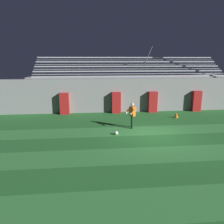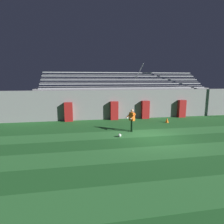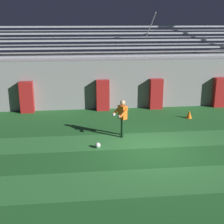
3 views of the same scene
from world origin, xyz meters
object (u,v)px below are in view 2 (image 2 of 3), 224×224
(traffic_cone, at_px, (167,120))
(padding_pillar_far_left, at_px, (69,112))
(padding_pillar_far_right, at_px, (182,109))
(padding_pillar_gate_right, at_px, (145,110))
(soccer_ball, at_px, (120,135))
(padding_pillar_gate_left, at_px, (114,111))
(goalkeeper, at_px, (132,119))

(traffic_cone, bearing_deg, padding_pillar_far_left, 166.96)
(traffic_cone, bearing_deg, padding_pillar_far_right, 38.34)
(padding_pillar_gate_right, xyz_separation_m, traffic_cone, (1.33, -2.01, -0.66))
(soccer_ball, bearing_deg, padding_pillar_far_right, 35.62)
(padding_pillar_far_left, relative_size, padding_pillar_far_right, 1.00)
(padding_pillar_gate_left, height_order, traffic_cone, padding_pillar_gate_left)
(goalkeeper, distance_m, traffic_cone, 4.57)
(padding_pillar_far_right, bearing_deg, goalkeeper, -146.52)
(padding_pillar_gate_left, xyz_separation_m, soccer_ball, (-0.64, -5.45, -0.76))
(padding_pillar_gate_left, distance_m, padding_pillar_far_left, 4.24)
(padding_pillar_far_left, xyz_separation_m, padding_pillar_far_right, (11.20, 0.00, 0.00))
(padding_pillar_gate_right, xyz_separation_m, padding_pillar_far_left, (-7.34, 0.00, 0.00))
(padding_pillar_gate_left, bearing_deg, soccer_ball, -96.71)
(goalkeeper, height_order, soccer_ball, goalkeeper)
(padding_pillar_gate_right, relative_size, traffic_cone, 4.15)
(padding_pillar_far_left, relative_size, goalkeeper, 1.04)
(padding_pillar_gate_left, xyz_separation_m, goalkeeper, (0.52, -4.26, 0.08))
(padding_pillar_gate_right, height_order, padding_pillar_far_right, same)
(padding_pillar_gate_left, distance_m, goalkeeper, 4.29)
(padding_pillar_far_left, height_order, traffic_cone, padding_pillar_far_left)
(padding_pillar_gate_right, height_order, goalkeeper, padding_pillar_gate_right)
(goalkeeper, bearing_deg, padding_pillar_far_left, 138.19)
(goalkeeper, height_order, traffic_cone, goalkeeper)
(padding_pillar_gate_right, bearing_deg, padding_pillar_gate_left, 180.00)
(padding_pillar_gate_left, height_order, soccer_ball, padding_pillar_gate_left)
(padding_pillar_gate_left, relative_size, padding_pillar_far_right, 1.00)
(goalkeeper, bearing_deg, padding_pillar_gate_right, 58.84)
(padding_pillar_gate_right, distance_m, padding_pillar_far_left, 7.34)
(goalkeeper, xyz_separation_m, soccer_ball, (-1.16, -1.19, -0.84))
(padding_pillar_far_left, xyz_separation_m, soccer_ball, (3.60, -5.45, -0.76))
(padding_pillar_far_right, bearing_deg, traffic_cone, -141.66)
(padding_pillar_gate_right, xyz_separation_m, goalkeeper, (-2.58, -4.26, 0.08))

